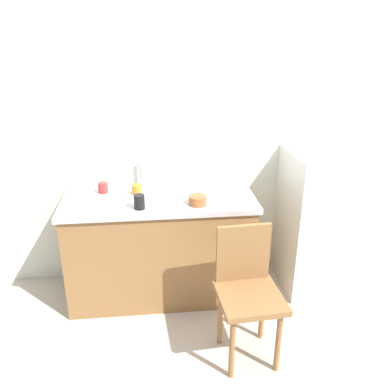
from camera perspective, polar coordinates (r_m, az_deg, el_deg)
The scene contains 11 objects.
ground_plane at distance 3.01m, azimuth 2.67°, elevation -20.67°, with size 8.00×8.00×0.00m, color #BCB2A3.
back_wall at distance 3.30m, azimuth 0.44°, elevation 8.61°, with size 4.80×0.10×2.55m, color silver.
cabinet_base at distance 3.27m, azimuth -4.50°, elevation -7.99°, with size 1.43×0.60×0.82m, color olive.
countertop at distance 3.08m, azimuth -4.73°, elevation -1.05°, with size 1.47×0.64×0.04m, color #B7B7BC.
faucet at distance 3.27m, azimuth -7.21°, elevation 2.71°, with size 0.02×0.02×0.23m, color #B7B7BC.
refrigerator at distance 3.47m, azimuth 17.81°, elevation -3.95°, with size 0.59×0.59×1.17m, color silver.
chair at distance 2.67m, azimuth 7.89°, elevation -13.42°, with size 0.43×0.43×0.89m.
terracotta_bowl at distance 2.91m, azimuth 0.81°, elevation -1.18°, with size 0.13×0.13×0.07m, color #B25B33.
cup_red at distance 3.21m, azimuth -12.56°, elevation 0.61°, with size 0.08×0.08×0.08m, color red.
cup_orange at distance 3.13m, azimuth -7.84°, elevation 0.37°, with size 0.08×0.08×0.08m, color orange.
cup_black at distance 2.87m, azimuth -7.51°, elevation -1.40°, with size 0.08×0.08×0.10m, color black.
Camera 1 is at (-0.37, -2.19, 2.04)m, focal length 37.42 mm.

